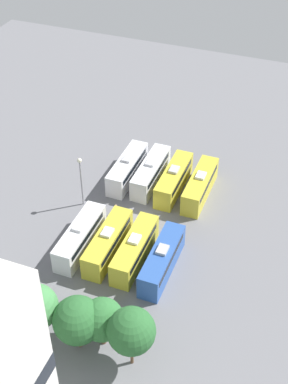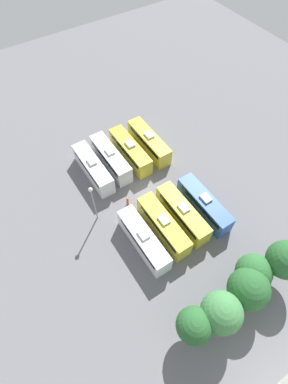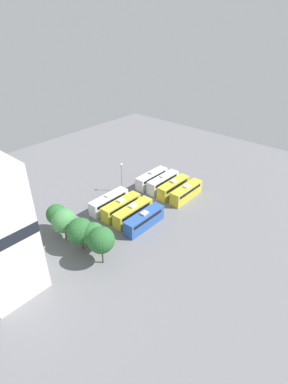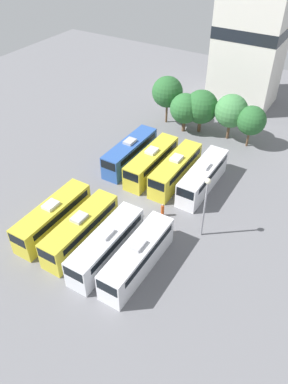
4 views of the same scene
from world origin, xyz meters
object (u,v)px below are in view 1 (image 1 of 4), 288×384
at_px(bus_0, 200,185).
at_px(bus_3, 127,168).
at_px(bus_2, 151,172).
at_px(worker_person, 116,210).
at_px(tree_1, 102,320).
at_px(bus_7, 80,237).
at_px(light_pole, 81,174).
at_px(bus_4, 162,260).
at_px(bus_6, 108,242).
at_px(tree_3, 35,307).
at_px(tree_4, 11,296).
at_px(tree_2, 77,320).
at_px(bus_1, 174,179).
at_px(bus_5, 135,249).
at_px(tree_0, 131,331).

relative_size(bus_0, bus_3, 1.00).
xyz_separation_m(bus_0, bus_2, (7.32, -0.36, 0.00)).
distance_m(worker_person, tree_1, 20.12).
bearing_deg(bus_7, bus_0, -125.71).
relative_size(worker_person, light_pole, 0.23).
bearing_deg(bus_4, bus_6, -2.96).
distance_m(light_pole, tree_3, 21.30).
xyz_separation_m(tree_3, tree_4, (3.24, -0.61, -0.35)).
xyz_separation_m(bus_0, light_pole, (14.15, 7.43, 3.37)).
height_order(bus_2, bus_4, same).
bearing_deg(worker_person, light_pole, -5.08).
height_order(bus_4, bus_7, same).
bearing_deg(bus_2, bus_6, 90.32).
xyz_separation_m(bus_0, tree_2, (4.54, 27.79, 2.29)).
xyz_separation_m(bus_1, tree_4, (8.51, 27.46, 2.31)).
distance_m(bus_4, bus_5, 3.64).
distance_m(bus_0, bus_3, 10.74).
relative_size(bus_4, bus_5, 1.00).
distance_m(tree_1, tree_3, 6.82).
bearing_deg(tree_2, bus_6, -78.41).
height_order(bus_5, tree_0, tree_0).
bearing_deg(bus_4, worker_person, -38.59).
relative_size(bus_5, tree_1, 1.67).
xyz_separation_m(bus_4, tree_2, (4.37, 12.77, 2.29)).
bearing_deg(light_pole, bus_7, 113.96).
bearing_deg(tree_2, bus_4, -108.87).
bearing_deg(bus_0, tree_0, 92.48).
bearing_deg(worker_person, tree_3, 90.17).
height_order(bus_2, bus_7, same).
relative_size(bus_6, worker_person, 5.69).
bearing_deg(bus_0, bus_7, 54.29).
bearing_deg(tree_3, bus_7, -82.49).
distance_m(bus_6, bus_7, 3.57).
relative_size(bus_4, tree_3, 1.47).
relative_size(bus_5, light_pole, 1.33).
relative_size(bus_7, tree_2, 1.53).
height_order(tree_0, tree_2, tree_0).
bearing_deg(bus_0, light_pole, 27.72).
xyz_separation_m(bus_4, tree_1, (2.26, 11.61, 1.99)).
bearing_deg(tree_1, tree_4, 4.99).
xyz_separation_m(worker_person, tree_3, (-0.06, 20.22, 3.62)).
bearing_deg(tree_4, tree_1, -175.01).
xyz_separation_m(bus_0, bus_1, (3.78, 0.03, 0.00)).
xyz_separation_m(tree_0, tree_1, (3.63, -1.13, -1.35)).
distance_m(bus_0, tree_2, 28.25).
bearing_deg(tree_2, tree_3, 3.94).
bearing_deg(tree_3, bus_3, -86.56).
distance_m(bus_5, tree_3, 14.78).
bearing_deg(bus_5, bus_1, -90.01).
xyz_separation_m(bus_5, light_pole, (10.37, -7.12, 3.37)).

